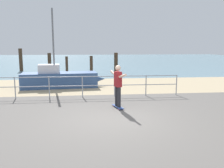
{
  "coord_description": "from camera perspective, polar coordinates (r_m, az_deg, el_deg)",
  "views": [
    {
      "loc": [
        -0.84,
        -7.61,
        2.47
      ],
      "look_at": [
        0.17,
        2.0,
        0.9
      ],
      "focal_mm": 37.51,
      "sensor_mm": 36.0,
      "label": 1
    }
  ],
  "objects": [
    {
      "name": "skateboard",
      "position": [
        9.42,
        1.42,
        -5.55
      ],
      "size": [
        0.41,
        0.82,
        0.08
      ],
      "color": "#334C8C",
      "rests_on": "ground"
    },
    {
      "name": "ground_plane",
      "position": [
        7.1,
        1.16,
        -11.12
      ],
      "size": [
        24.0,
        10.0,
        0.04
      ],
      "primitive_type": "cube",
      "color": "#605B56",
      "rests_on": "ground"
    },
    {
      "name": "groyne_post_0",
      "position": [
        24.86,
        -21.34,
        5.49
      ],
      "size": [
        0.34,
        0.34,
        2.24
      ],
      "primitive_type": "cylinder",
      "color": "#422D1E",
      "rests_on": "ground"
    },
    {
      "name": "skateboarder",
      "position": [
        9.22,
        1.45,
        0.17
      ],
      "size": [
        0.48,
        1.42,
        1.65
      ],
      "color": "#26262B",
      "rests_on": "skateboard"
    },
    {
      "name": "groyne_post_2",
      "position": [
        22.74,
        -10.97,
        4.73
      ],
      "size": [
        0.25,
        0.25,
        1.5
      ],
      "primitive_type": "cylinder",
      "color": "#422D1E",
      "rests_on": "ground"
    },
    {
      "name": "beach_strip",
      "position": [
        14.84,
        -2.69,
        -0.36
      ],
      "size": [
        24.0,
        6.0,
        0.04
      ],
      "primitive_type": "cube",
      "color": "tan",
      "rests_on": "ground"
    },
    {
      "name": "railing_fence",
      "position": [
        11.49,
        -15.1,
        0.04
      ],
      "size": [
        12.6,
        0.05,
        1.05
      ],
      "color": "#9EA0A5",
      "rests_on": "ground"
    },
    {
      "name": "sailboat",
      "position": [
        14.37,
        -11.97,
        1.22
      ],
      "size": [
        5.03,
        1.81,
        4.62
      ],
      "color": "#335184",
      "rests_on": "ground"
    },
    {
      "name": "groyne_post_3",
      "position": [
        20.15,
        -5.06,
        4.5
      ],
      "size": [
        0.26,
        0.26,
        1.64
      ],
      "primitive_type": "cylinder",
      "color": "#422D1E",
      "rests_on": "ground"
    },
    {
      "name": "sea_surface",
      "position": [
        42.69,
        -4.9,
        5.88
      ],
      "size": [
        72.0,
        50.0,
        0.04
      ],
      "primitive_type": "cube",
      "color": "slate",
      "rests_on": "ground"
    },
    {
      "name": "groyne_post_1",
      "position": [
        27.39,
        -14.99,
        5.54
      ],
      "size": [
        0.39,
        0.39,
        1.7
      ],
      "primitive_type": "cylinder",
      "color": "#422D1E",
      "rests_on": "ground"
    },
    {
      "name": "groyne_post_4",
      "position": [
        21.64,
        0.97,
        5.17
      ],
      "size": [
        0.35,
        0.35,
        1.87
      ],
      "primitive_type": "cylinder",
      "color": "#422D1E",
      "rests_on": "ground"
    }
  ]
}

